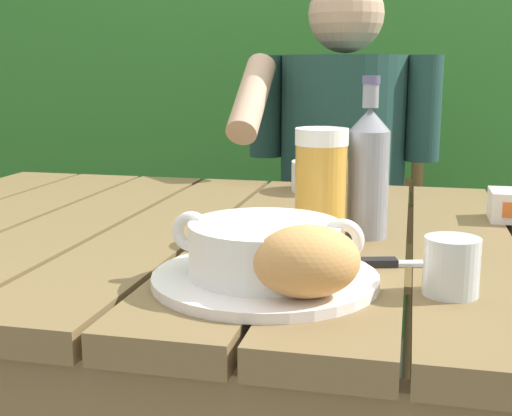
# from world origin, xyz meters

# --- Properties ---
(dining_table) EXTENTS (1.40, 0.92, 0.76)m
(dining_table) POSITION_xyz_m (-0.00, 0.00, 0.67)
(dining_table) COLOR brown
(dining_table) RESTS_ON ground_plane
(hedge_backdrop) EXTENTS (3.62, 0.98, 2.70)m
(hedge_backdrop) POSITION_xyz_m (0.20, 1.80, 1.21)
(hedge_backdrop) COLOR #30732A
(hedge_backdrop) RESTS_ON ground_plane
(chair_near_diner) EXTENTS (0.43, 0.46, 1.03)m
(chair_near_diner) POSITION_xyz_m (0.06, 0.90, 0.50)
(chair_near_diner) COLOR brown
(chair_near_diner) RESTS_ON ground_plane
(person_eating) EXTENTS (0.48, 0.47, 1.25)m
(person_eating) POSITION_xyz_m (0.05, 0.70, 0.73)
(person_eating) COLOR #1D3D37
(person_eating) RESTS_ON ground_plane
(serving_plate) EXTENTS (0.27, 0.27, 0.01)m
(serving_plate) POSITION_xyz_m (0.07, -0.27, 0.77)
(serving_plate) COLOR white
(serving_plate) RESTS_ON dining_table
(soup_bowl) EXTENTS (0.23, 0.18, 0.07)m
(soup_bowl) POSITION_xyz_m (0.07, -0.27, 0.80)
(soup_bowl) COLOR white
(soup_bowl) RESTS_ON serving_plate
(bread_roll) EXTENTS (0.14, 0.12, 0.08)m
(bread_roll) POSITION_xyz_m (0.13, -0.34, 0.81)
(bread_roll) COLOR tan
(bread_roll) RESTS_ON serving_plate
(beer_glass) EXTENTS (0.08, 0.08, 0.17)m
(beer_glass) POSITION_xyz_m (0.10, -0.05, 0.84)
(beer_glass) COLOR gold
(beer_glass) RESTS_ON dining_table
(beer_bottle) EXTENTS (0.06, 0.06, 0.24)m
(beer_bottle) POSITION_xyz_m (0.17, -0.01, 0.86)
(beer_bottle) COLOR gray
(beer_bottle) RESTS_ON dining_table
(water_glass_small) EXTENTS (0.06, 0.06, 0.07)m
(water_glass_small) POSITION_xyz_m (0.28, -0.26, 0.79)
(water_glass_small) COLOR silver
(water_glass_small) RESTS_ON dining_table
(table_knife) EXTENTS (0.16, 0.06, 0.01)m
(table_knife) POSITION_xyz_m (0.22, -0.16, 0.76)
(table_knife) COLOR silver
(table_knife) RESTS_ON dining_table
(diner_bowl) EXTENTS (0.14, 0.14, 0.06)m
(diner_bowl) POSITION_xyz_m (0.06, 0.36, 0.79)
(diner_bowl) COLOR white
(diner_bowl) RESTS_ON dining_table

